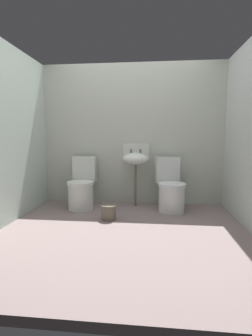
% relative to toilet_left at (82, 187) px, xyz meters
% --- Properties ---
extents(ground_plane, '(3.31, 2.87, 0.08)m').
position_rel_toilet_left_xyz_m(ground_plane, '(0.75, -0.89, -0.36)').
color(ground_plane, gray).
extents(wall_back, '(3.31, 0.10, 2.25)m').
position_rel_toilet_left_xyz_m(wall_back, '(0.75, 0.40, 0.80)').
color(wall_back, '#B7BEB0').
rests_on(wall_back, ground).
extents(wall_left, '(0.10, 2.67, 2.25)m').
position_rel_toilet_left_xyz_m(wall_left, '(-0.76, -0.79, 0.80)').
color(wall_left, '#B2C4B8').
rests_on(wall_left, ground).
extents(toilet_left, '(0.41, 0.60, 0.78)m').
position_rel_toilet_left_xyz_m(toilet_left, '(0.00, 0.00, 0.00)').
color(toilet_left, white).
rests_on(toilet_left, ground).
extents(toilet_right, '(0.48, 0.65, 0.78)m').
position_rel_toilet_left_xyz_m(toilet_right, '(1.35, 0.00, 0.00)').
color(toilet_right, white).
rests_on(toilet_right, ground).
extents(sink, '(0.42, 0.35, 0.99)m').
position_rel_toilet_left_xyz_m(sink, '(0.82, 0.19, 0.43)').
color(sink, '#665B4D').
rests_on(sink, ground).
extents(bucket, '(0.21, 0.21, 0.20)m').
position_rel_toilet_left_xyz_m(bucket, '(0.51, -0.52, -0.22)').
color(bucket, '#665B4D').
rests_on(bucket, ground).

